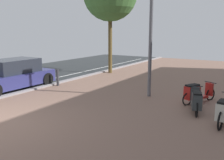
{
  "coord_description": "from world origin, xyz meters",
  "views": [
    {
      "loc": [
        6.5,
        -3.93,
        2.67
      ],
      "look_at": [
        2.58,
        2.5,
        1.18
      ],
      "focal_mm": 40.46,
      "sensor_mm": 36.0,
      "label": 1
    }
  ],
  "objects_px": {
    "scooter_mid": "(196,101)",
    "scooter_extra": "(196,93)",
    "parked_car_near": "(12,75)",
    "bollard_far": "(58,77)",
    "lamp_post": "(151,23)"
  },
  "relations": [
    {
      "from": "scooter_mid",
      "to": "bollard_far",
      "type": "distance_m",
      "value": 6.79
    },
    {
      "from": "lamp_post",
      "to": "bollard_far",
      "type": "relative_size",
      "value": 6.46
    },
    {
      "from": "parked_car_near",
      "to": "bollard_far",
      "type": "distance_m",
      "value": 2.06
    },
    {
      "from": "lamp_post",
      "to": "bollard_far",
      "type": "height_order",
      "value": "lamp_post"
    },
    {
      "from": "parked_car_near",
      "to": "lamp_post",
      "type": "relative_size",
      "value": 0.74
    },
    {
      "from": "scooter_mid",
      "to": "lamp_post",
      "type": "distance_m",
      "value": 3.54
    },
    {
      "from": "scooter_mid",
      "to": "bollard_far",
      "type": "height_order",
      "value": "bollard_far"
    },
    {
      "from": "lamp_post",
      "to": "bollard_far",
      "type": "bearing_deg",
      "value": -174.14
    },
    {
      "from": "scooter_mid",
      "to": "lamp_post",
      "type": "xyz_separation_m",
      "value": [
        -2.15,
        1.15,
        2.57
      ]
    },
    {
      "from": "scooter_extra",
      "to": "lamp_post",
      "type": "xyz_separation_m",
      "value": [
        -1.89,
        0.06,
        2.57
      ]
    },
    {
      "from": "scooter_mid",
      "to": "lamp_post",
      "type": "bearing_deg",
      "value": 151.82
    },
    {
      "from": "scooter_extra",
      "to": "parked_car_near",
      "type": "distance_m",
      "value": 8.05
    },
    {
      "from": "scooter_mid",
      "to": "scooter_extra",
      "type": "distance_m",
      "value": 1.13
    },
    {
      "from": "parked_car_near",
      "to": "bollard_far",
      "type": "xyz_separation_m",
      "value": [
        1.3,
        1.59,
        -0.23
      ]
    },
    {
      "from": "scooter_mid",
      "to": "parked_car_near",
      "type": "height_order",
      "value": "parked_car_near"
    }
  ]
}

